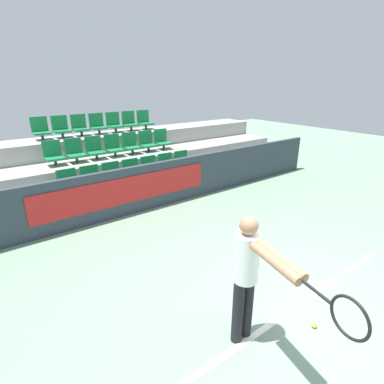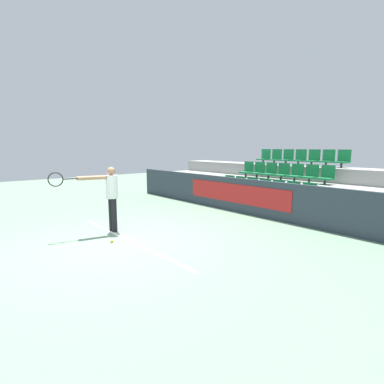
# 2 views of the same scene
# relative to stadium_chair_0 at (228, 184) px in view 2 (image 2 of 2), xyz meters

# --- Properties ---
(ground_plane) EXTENTS (30.00, 30.00, 0.00)m
(ground_plane) POSITION_rel_stadium_chair_0_xyz_m (1.53, -5.23, -0.72)
(ground_plane) COLOR gray
(court_baseline) EXTENTS (4.61, 0.08, 0.01)m
(court_baseline) POSITION_rel_stadium_chair_0_xyz_m (1.53, -4.85, -0.72)
(court_baseline) COLOR white
(court_baseline) RESTS_ON ground
(barrier_wall) EXTENTS (11.45, 0.14, 1.09)m
(barrier_wall) POSITION_rel_stadium_chair_0_xyz_m (1.52, -0.74, -0.18)
(barrier_wall) COLOR #2D3842
(barrier_wall) RESTS_ON ground
(bleacher_tier_front) EXTENTS (11.05, 1.06, 0.46)m
(bleacher_tier_front) POSITION_rel_stadium_chair_0_xyz_m (1.53, -0.13, -0.49)
(bleacher_tier_front) COLOR #9E9E99
(bleacher_tier_front) RESTS_ON ground
(bleacher_tier_middle) EXTENTS (11.05, 1.06, 0.93)m
(bleacher_tier_middle) POSITION_rel_stadium_chair_0_xyz_m (1.53, 0.94, -0.26)
(bleacher_tier_middle) COLOR #9E9E99
(bleacher_tier_middle) RESTS_ON ground
(bleacher_tier_back) EXTENTS (11.05, 1.06, 1.39)m
(bleacher_tier_back) POSITION_rel_stadium_chair_0_xyz_m (1.53, 2.00, -0.03)
(bleacher_tier_back) COLOR #9E9E99
(bleacher_tier_back) RESTS_ON ground
(stadium_chair_0) EXTENTS (0.42, 0.39, 0.58)m
(stadium_chair_0) POSITION_rel_stadium_chair_0_xyz_m (0.00, 0.00, 0.00)
(stadium_chair_0) COLOR #333333
(stadium_chair_0) RESTS_ON bleacher_tier_front
(stadium_chair_1) EXTENTS (0.42, 0.39, 0.58)m
(stadium_chair_1) POSITION_rel_stadium_chair_0_xyz_m (0.51, 0.00, 0.00)
(stadium_chair_1) COLOR #333333
(stadium_chair_1) RESTS_ON bleacher_tier_front
(stadium_chair_2) EXTENTS (0.42, 0.39, 0.58)m
(stadium_chair_2) POSITION_rel_stadium_chair_0_xyz_m (1.02, 0.00, 0.00)
(stadium_chair_2) COLOR #333333
(stadium_chair_2) RESTS_ON bleacher_tier_front
(stadium_chair_3) EXTENTS (0.42, 0.39, 0.58)m
(stadium_chair_3) POSITION_rel_stadium_chair_0_xyz_m (1.53, 0.00, 0.00)
(stadium_chair_3) COLOR #333333
(stadium_chair_3) RESTS_ON bleacher_tier_front
(stadium_chair_4) EXTENTS (0.42, 0.39, 0.58)m
(stadium_chair_4) POSITION_rel_stadium_chair_0_xyz_m (2.04, 0.00, 0.00)
(stadium_chair_4) COLOR #333333
(stadium_chair_4) RESTS_ON bleacher_tier_front
(stadium_chair_5) EXTENTS (0.42, 0.39, 0.58)m
(stadium_chair_5) POSITION_rel_stadium_chair_0_xyz_m (2.55, 0.00, 0.00)
(stadium_chair_5) COLOR #333333
(stadium_chair_5) RESTS_ON bleacher_tier_front
(stadium_chair_6) EXTENTS (0.42, 0.39, 0.58)m
(stadium_chair_6) POSITION_rel_stadium_chair_0_xyz_m (3.06, 0.00, 0.00)
(stadium_chair_6) COLOR #333333
(stadium_chair_6) RESTS_ON bleacher_tier_front
(stadium_chair_7) EXTENTS (0.42, 0.39, 0.58)m
(stadium_chair_7) POSITION_rel_stadium_chair_0_xyz_m (0.00, 1.06, 0.46)
(stadium_chair_7) COLOR #333333
(stadium_chair_7) RESTS_ON bleacher_tier_middle
(stadium_chair_8) EXTENTS (0.42, 0.39, 0.58)m
(stadium_chair_8) POSITION_rel_stadium_chair_0_xyz_m (0.51, 1.06, 0.46)
(stadium_chair_8) COLOR #333333
(stadium_chair_8) RESTS_ON bleacher_tier_middle
(stadium_chair_9) EXTENTS (0.42, 0.39, 0.58)m
(stadium_chair_9) POSITION_rel_stadium_chair_0_xyz_m (1.02, 1.06, 0.46)
(stadium_chair_9) COLOR #333333
(stadium_chair_9) RESTS_ON bleacher_tier_middle
(stadium_chair_10) EXTENTS (0.42, 0.39, 0.58)m
(stadium_chair_10) POSITION_rel_stadium_chair_0_xyz_m (1.53, 1.06, 0.46)
(stadium_chair_10) COLOR #333333
(stadium_chair_10) RESTS_ON bleacher_tier_middle
(stadium_chair_11) EXTENTS (0.42, 0.39, 0.58)m
(stadium_chair_11) POSITION_rel_stadium_chair_0_xyz_m (2.04, 1.06, 0.46)
(stadium_chair_11) COLOR #333333
(stadium_chair_11) RESTS_ON bleacher_tier_middle
(stadium_chair_12) EXTENTS (0.42, 0.39, 0.58)m
(stadium_chair_12) POSITION_rel_stadium_chair_0_xyz_m (2.55, 1.06, 0.46)
(stadium_chair_12) COLOR #333333
(stadium_chair_12) RESTS_ON bleacher_tier_middle
(stadium_chair_13) EXTENTS (0.42, 0.39, 0.58)m
(stadium_chair_13) POSITION_rel_stadium_chair_0_xyz_m (3.06, 1.06, 0.46)
(stadium_chair_13) COLOR #333333
(stadium_chair_13) RESTS_ON bleacher_tier_middle
(stadium_chair_14) EXTENTS (0.42, 0.39, 0.58)m
(stadium_chair_14) POSITION_rel_stadium_chair_0_xyz_m (0.00, 2.12, 0.93)
(stadium_chair_14) COLOR #333333
(stadium_chair_14) RESTS_ON bleacher_tier_back
(stadium_chair_15) EXTENTS (0.42, 0.39, 0.58)m
(stadium_chair_15) POSITION_rel_stadium_chair_0_xyz_m (0.51, 2.12, 0.93)
(stadium_chair_15) COLOR #333333
(stadium_chair_15) RESTS_ON bleacher_tier_back
(stadium_chair_16) EXTENTS (0.42, 0.39, 0.58)m
(stadium_chair_16) POSITION_rel_stadium_chair_0_xyz_m (1.02, 2.12, 0.93)
(stadium_chair_16) COLOR #333333
(stadium_chair_16) RESTS_ON bleacher_tier_back
(stadium_chair_17) EXTENTS (0.42, 0.39, 0.58)m
(stadium_chair_17) POSITION_rel_stadium_chair_0_xyz_m (1.53, 2.12, 0.93)
(stadium_chair_17) COLOR #333333
(stadium_chair_17) RESTS_ON bleacher_tier_back
(stadium_chair_18) EXTENTS (0.42, 0.39, 0.58)m
(stadium_chair_18) POSITION_rel_stadium_chair_0_xyz_m (2.04, 2.12, 0.93)
(stadium_chair_18) COLOR #333333
(stadium_chair_18) RESTS_ON bleacher_tier_back
(stadium_chair_19) EXTENTS (0.42, 0.39, 0.58)m
(stadium_chair_19) POSITION_rel_stadium_chair_0_xyz_m (2.55, 2.12, 0.93)
(stadium_chair_19) COLOR #333333
(stadium_chair_19) RESTS_ON bleacher_tier_back
(stadium_chair_20) EXTENTS (0.42, 0.39, 0.58)m
(stadium_chair_20) POSITION_rel_stadium_chair_0_xyz_m (3.06, 2.12, 0.93)
(stadium_chair_20) COLOR #333333
(stadium_chair_20) RESTS_ON bleacher_tier_back
(tennis_player) EXTENTS (0.45, 1.50, 1.58)m
(tennis_player) POSITION_rel_stadium_chair_0_xyz_m (0.57, -4.84, 0.24)
(tennis_player) COLOR black
(tennis_player) RESTS_ON ground
(tennis_ball) EXTENTS (0.07, 0.07, 0.07)m
(tennis_ball) POSITION_rel_stadium_chair_0_xyz_m (1.42, -5.20, -0.69)
(tennis_ball) COLOR #CCDB33
(tennis_ball) RESTS_ON ground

